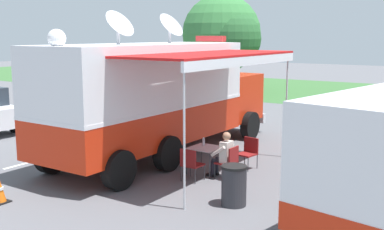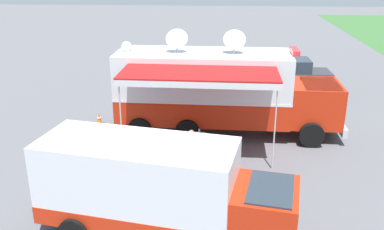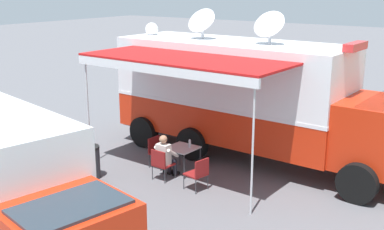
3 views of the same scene
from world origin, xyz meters
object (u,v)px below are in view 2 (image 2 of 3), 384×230
at_px(car_far_corner, 203,66).
at_px(folding_chair_spare_by_truck, 224,150).
at_px(folding_table, 195,137).
at_px(folding_chair_beside_table, 173,141).
at_px(command_truck, 221,89).
at_px(car_behind_truck, 292,74).
at_px(traffic_cone, 99,119).
at_px(water_bottle, 199,132).
at_px(seated_responder, 192,144).
at_px(trash_bin, 141,162).
at_px(support_truck, 157,190).
at_px(folding_chair_at_table, 191,149).

bearing_deg(car_far_corner, folding_chair_spare_by_truck, 5.95).
distance_m(folding_table, folding_chair_beside_table, 0.87).
xyz_separation_m(command_truck, car_behind_truck, (-6.68, 4.12, -1.07)).
bearing_deg(traffic_cone, water_bottle, 61.03).
xyz_separation_m(folding_chair_beside_table, car_far_corner, (-10.47, 0.79, 0.37)).
relative_size(folding_chair_beside_table, seated_responder, 0.70).
height_order(trash_bin, support_truck, support_truck).
distance_m(command_truck, seated_responder, 3.26).
distance_m(folding_chair_beside_table, car_behind_truck, 10.73).
xyz_separation_m(command_truck, folding_chair_at_table, (2.99, -1.06, -1.43)).
height_order(water_bottle, traffic_cone, water_bottle).
height_order(seated_responder, support_truck, support_truck).
relative_size(command_truck, folding_chair_beside_table, 10.98).
distance_m(water_bottle, seated_responder, 0.83).
distance_m(water_bottle, car_far_corner, 10.25).
xyz_separation_m(folding_table, folding_chair_at_table, (0.80, -0.10, -0.16)).
bearing_deg(traffic_cone, car_behind_truck, 122.63).
distance_m(trash_bin, car_far_corner, 12.35).
relative_size(water_bottle, folding_chair_beside_table, 0.26).
bearing_deg(folding_chair_beside_table, seated_responder, 54.09).
relative_size(folding_table, traffic_cone, 1.42).
distance_m(folding_chair_spare_by_truck, traffic_cone, 6.61).
height_order(water_bottle, folding_chair_at_table, water_bottle).
height_order(folding_chair_at_table, folding_chair_spare_by_truck, same).
relative_size(folding_chair_at_table, folding_chair_spare_by_truck, 1.00).
height_order(command_truck, folding_chair_beside_table, command_truck).
height_order(folding_chair_beside_table, car_behind_truck, car_behind_truck).
height_order(water_bottle, car_far_corner, car_far_corner).
relative_size(folding_table, support_truck, 0.12).
bearing_deg(traffic_cone, seated_responder, 52.77).
height_order(folding_chair_spare_by_truck, car_behind_truck, car_behind_truck).
bearing_deg(car_behind_truck, traffic_cone, -57.37).
xyz_separation_m(folding_chair_spare_by_truck, traffic_cone, (-3.51, -5.60, -0.23)).
xyz_separation_m(seated_responder, trash_bin, (1.20, -1.70, -0.20)).
bearing_deg(support_truck, command_truck, 167.09).
xyz_separation_m(folding_chair_beside_table, car_behind_truck, (-8.93, 5.93, 0.37)).
bearing_deg(traffic_cone, car_far_corner, 149.96).
relative_size(command_truck, traffic_cone, 16.48).
bearing_deg(folding_chair_beside_table, folding_table, 94.24).
xyz_separation_m(water_bottle, folding_chair_beside_table, (0.22, -1.01, -0.32)).
distance_m(seated_responder, car_far_corner, 11.02).
height_order(folding_chair_beside_table, folding_chair_spare_by_truck, same).
height_order(folding_chair_beside_table, traffic_cone, folding_chair_beside_table).
bearing_deg(car_far_corner, traffic_cone, -30.04).
bearing_deg(folding_chair_spare_by_truck, folding_chair_at_table, -88.66).
xyz_separation_m(command_truck, trash_bin, (4.00, -2.76, -1.49)).
bearing_deg(command_truck, water_bottle, -21.62).
distance_m(folding_chair_spare_by_truck, car_behind_truck, 10.44).
bearing_deg(seated_responder, car_far_corner, 179.83).
height_order(folding_table, car_behind_truck, car_behind_truck).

